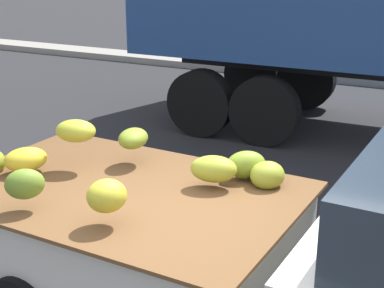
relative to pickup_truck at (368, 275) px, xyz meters
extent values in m
cube|color=silver|center=(-1.98, 0.09, -0.30)|extent=(2.79, 1.90, 0.08)
cube|color=silver|center=(-1.94, 0.95, -0.04)|extent=(2.71, 0.18, 0.44)
cube|color=silver|center=(-2.02, -0.77, -0.04)|extent=(2.71, 0.18, 0.44)
cube|color=silver|center=(-0.65, 0.03, -0.04)|extent=(0.13, 1.77, 0.44)
cube|color=silver|center=(-3.31, 0.15, -0.04)|extent=(0.13, 1.77, 0.44)
cube|color=#B21914|center=(-1.94, 0.98, -0.08)|extent=(2.60, 0.14, 0.07)
cube|color=brown|center=(-1.98, 0.09, 0.19)|extent=(2.92, 2.02, 0.03)
ellipsoid|color=olive|center=(-2.18, 0.59, 0.45)|extent=(0.29, 0.36, 0.18)
ellipsoid|color=gold|center=(-1.71, -0.51, 0.43)|extent=(0.37, 0.38, 0.24)
ellipsoid|color=olive|center=(-2.38, -0.58, 0.42)|extent=(0.34, 0.33, 0.23)
ellipsoid|color=olive|center=(-1.16, 0.71, 0.34)|extent=(0.39, 0.37, 0.23)
ellipsoid|color=gold|center=(-2.56, 0.27, 0.56)|extent=(0.41, 0.34, 0.19)
ellipsoid|color=yellow|center=(-2.91, 0.01, 0.33)|extent=(0.42, 0.45, 0.21)
ellipsoid|color=#A5AE31|center=(-1.33, 0.43, 0.37)|extent=(0.43, 0.34, 0.22)
ellipsoid|color=#9DAB31|center=(-0.95, 0.66, 0.30)|extent=(0.38, 0.37, 0.23)
cylinder|color=black|center=(-2.26, 0.96, -0.56)|extent=(0.65, 0.23, 0.64)
cylinder|color=black|center=(-2.41, 7.04, -0.34)|extent=(1.08, 0.32, 1.08)
cylinder|color=black|center=(-2.38, 4.64, -0.34)|extent=(1.08, 0.32, 1.08)
cylinder|color=black|center=(-3.49, 7.02, -0.34)|extent=(1.08, 0.32, 1.08)
cylinder|color=black|center=(-3.46, 4.62, -0.34)|extent=(1.08, 0.32, 1.08)
camera|label=1|loc=(0.45, -3.53, 2.07)|focal=54.39mm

